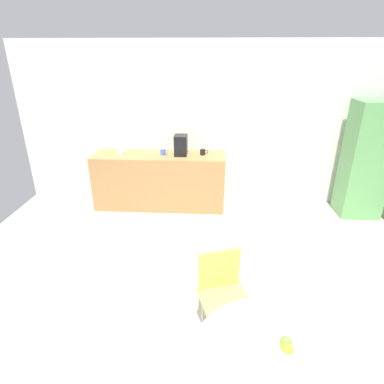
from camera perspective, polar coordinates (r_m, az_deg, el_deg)
ground_plane at (r=3.30m, az=-0.95°, el=-23.28°), size 6.00×6.00×0.00m
wall_back at (r=5.36m, az=1.41°, el=11.75°), size 6.00×0.10×2.60m
counter_block at (r=5.34m, az=-5.77°, el=2.03°), size 2.12×0.60×0.90m
locker_cabinet at (r=5.56m, az=28.56°, el=4.92°), size 0.60×0.50×1.79m
round_table at (r=2.32m, az=14.67°, el=-29.32°), size 1.06×1.06×0.73m
chair_yellow at (r=2.96m, az=5.40°, el=-16.28°), size 0.53×0.53×0.83m
fruit_bowl at (r=2.22m, az=16.30°, el=-25.02°), size 0.23×0.23×0.13m
mug_white at (r=5.14m, az=1.94°, el=7.14°), size 0.13×0.08×0.09m
mug_green at (r=5.31m, az=-12.58°, el=7.15°), size 0.13×0.08×0.09m
mug_red at (r=5.15m, az=-5.16°, el=7.10°), size 0.13×0.08×0.09m
coffee_maker at (r=5.10m, az=-2.00°, el=8.32°), size 0.20×0.24×0.32m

